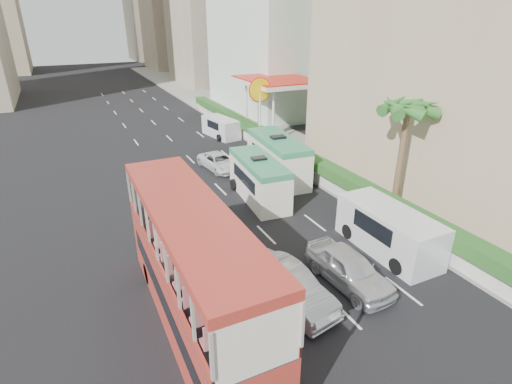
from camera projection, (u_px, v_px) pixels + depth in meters
ground_plane at (324, 283)px, 18.11m from camera, size 200.00×200.00×0.00m
double_decker_bus at (193, 270)px, 14.70m from camera, size 2.50×11.00×5.06m
car_silver_lane_a at (287, 301)px, 16.93m from camera, size 2.59×5.09×1.60m
car_silver_lane_b at (347, 283)px, 18.09m from camera, size 2.16×4.79×1.60m
van_asset at (219, 169)px, 31.48m from camera, size 2.62×4.59×1.21m
minibus_near at (259, 179)px, 25.89m from camera, size 2.59×6.31×2.73m
minibus_far at (278, 158)px, 29.25m from camera, size 2.89×7.02×3.03m
panel_van_near at (388, 230)px, 20.20m from camera, size 2.28×5.67×2.27m
panel_van_far at (221, 127)px, 39.60m from camera, size 2.58×4.83×1.84m
sidewalk at (259, 129)px, 42.22m from camera, size 6.00×120.00×0.18m
kerb_wall at (288, 158)px, 31.82m from camera, size 0.30×44.00×1.00m
hedge at (289, 148)px, 31.47m from camera, size 1.10×44.00×0.70m
palm_tree at (400, 161)px, 23.13m from camera, size 0.36×0.36×6.40m
shell_station at (277, 107)px, 39.89m from camera, size 6.50×8.00×5.50m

